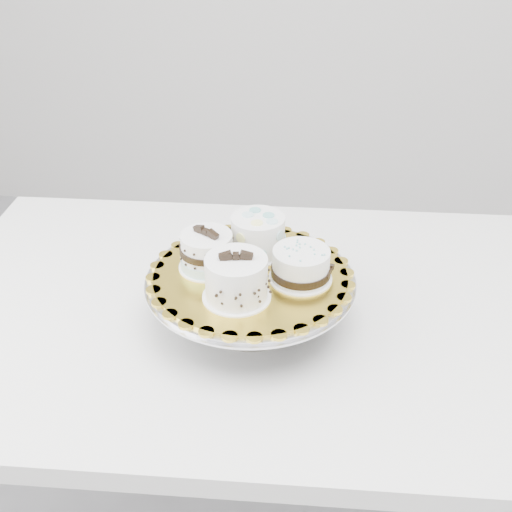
% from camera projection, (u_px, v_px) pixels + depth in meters
% --- Properties ---
extents(table, '(1.28, 0.92, 0.75)m').
position_uv_depth(table, '(243.00, 337.00, 1.26)').
color(table, white).
rests_on(table, floor).
extents(cake_stand, '(0.37, 0.37, 0.10)m').
position_uv_depth(cake_stand, '(251.00, 291.00, 1.14)').
color(cake_stand, gray).
rests_on(cake_stand, table).
extents(cake_board, '(0.44, 0.44, 0.00)m').
position_uv_depth(cake_board, '(250.00, 275.00, 1.12)').
color(cake_board, gold).
rests_on(cake_board, cake_stand).
extents(cake_swirl, '(0.12, 0.12, 0.09)m').
position_uv_depth(cake_swirl, '(236.00, 279.00, 1.04)').
color(cake_swirl, white).
rests_on(cake_swirl, cake_board).
extents(cake_banded, '(0.12, 0.12, 0.08)m').
position_uv_depth(cake_banded, '(207.00, 252.00, 1.12)').
color(cake_banded, white).
rests_on(cake_banded, cake_board).
extents(cake_dots, '(0.12, 0.12, 0.07)m').
position_uv_depth(cake_dots, '(258.00, 234.00, 1.16)').
color(cake_dots, white).
rests_on(cake_dots, cake_board).
extents(cake_ribbon, '(0.12, 0.11, 0.06)m').
position_uv_depth(cake_ribbon, '(301.00, 266.00, 1.09)').
color(cake_ribbon, white).
rests_on(cake_ribbon, cake_board).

